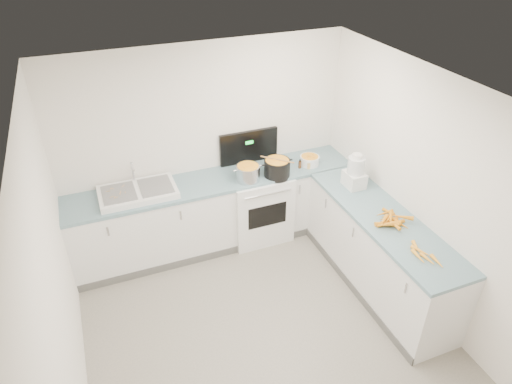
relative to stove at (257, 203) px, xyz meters
name	(u,v)px	position (x,y,z in m)	size (l,w,h in m)	color
floor	(269,339)	(-0.55, -1.69, -0.47)	(3.50, 4.00, 0.00)	gray
ceiling	(274,107)	(-0.55, -1.69, 2.03)	(3.50, 4.00, 0.00)	white
wall_back	(206,146)	(-0.55, 0.31, 0.78)	(3.50, 2.50, 0.00)	white
wall_left	(56,297)	(-2.30, -1.69, 0.78)	(4.00, 2.50, 0.00)	white
wall_right	(434,201)	(1.20, -1.69, 0.78)	(4.00, 2.50, 0.00)	white
counter_back	(216,212)	(-0.55, 0.01, 0.00)	(3.50, 0.62, 0.94)	white
counter_right	(379,251)	(0.90, -1.39, 0.00)	(0.62, 2.20, 0.94)	white
stove	(257,203)	(0.00, 0.00, 0.00)	(0.76, 0.65, 1.36)	white
sink	(138,192)	(-1.45, 0.02, 0.50)	(0.86, 0.52, 0.31)	white
steel_pot	(248,174)	(-0.17, -0.14, 0.55)	(0.29, 0.29, 0.21)	silver
black_pot	(277,168)	(0.19, -0.16, 0.56)	(0.32, 0.32, 0.23)	black
wooden_spoon	(277,159)	(0.19, -0.16, 0.68)	(0.02, 0.02, 0.43)	#AD7A47
mixing_bowl	(309,160)	(0.68, -0.07, 0.52)	(0.25, 0.25, 0.11)	white
extract_bottle	(300,165)	(0.53, -0.11, 0.51)	(0.04, 0.04, 0.09)	#593319
spice_jar	(309,165)	(0.63, -0.16, 0.51)	(0.05, 0.05, 0.09)	#E5B266
food_processor	(355,173)	(0.92, -0.73, 0.65)	(0.21, 0.25, 0.42)	white
carrot_pile	(390,221)	(0.88, -1.50, 0.50)	(0.43, 0.41, 0.09)	orange
peeled_carrots	(424,255)	(0.85, -2.05, 0.49)	(0.17, 0.42, 0.04)	#FFA126
peelings	(117,191)	(-1.67, 0.06, 0.54)	(0.22, 0.26, 0.01)	tan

